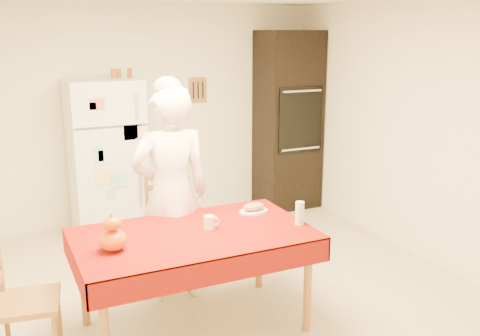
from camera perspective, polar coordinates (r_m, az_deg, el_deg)
floor at (r=4.73m, az=-0.67°, el=-13.05°), size 4.50×4.50×0.00m
room_shell at (r=4.24m, az=-0.74°, el=6.85°), size 4.02×4.52×2.51m
refrigerator at (r=5.95m, az=-14.03°, el=1.01°), size 0.75×0.74×1.70m
oven_cabinet at (r=6.75m, az=5.11°, el=5.07°), size 0.70×0.62×2.20m
dining_table at (r=3.93m, az=-4.98°, el=-7.83°), size 1.70×1.00×0.76m
chair_far at (r=4.77m, az=-7.71°, el=-6.27°), size 0.53×0.52×0.95m
chair_left at (r=3.85m, az=-22.77°, el=-12.45°), size 0.46×0.48×0.95m
seated_woman at (r=4.36m, az=-7.37°, el=-2.88°), size 0.68×0.47×1.79m
coffee_mug at (r=3.95m, az=-3.29°, el=-5.82°), size 0.08×0.08×0.10m
pumpkin_lower at (r=3.67m, az=-13.42°, el=-7.50°), size 0.19×0.19×0.14m
pumpkin_upper at (r=3.62m, az=-13.53°, el=-5.78°), size 0.12×0.12×0.09m
wine_glass at (r=4.06m, az=6.38°, el=-4.80°), size 0.07×0.07×0.18m
bread_plate at (r=4.31m, az=1.46°, el=-4.65°), size 0.24×0.24×0.02m
bread_loaf at (r=4.30m, az=1.46°, el=-4.14°), size 0.18×0.10×0.06m
spice_jar_left at (r=5.90m, az=-13.38°, el=9.79°), size 0.05×0.05×0.10m
spice_jar_mid at (r=5.91m, az=-12.82°, el=9.83°), size 0.05×0.05×0.10m
spice_jar_right at (r=5.94m, az=-11.69°, el=9.91°), size 0.05×0.05×0.10m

